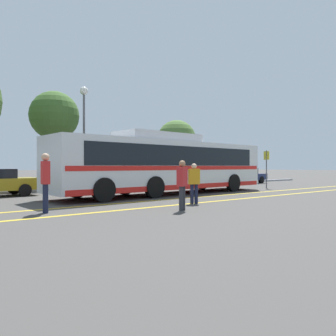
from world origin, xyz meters
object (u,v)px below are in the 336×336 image
object	(u,v)px
pedestrian_1	(194,181)
tree_0	(177,140)
parked_car_4	(243,176)
tree_1	(54,116)
transit_bus	(168,164)
bus_stop_sign	(266,164)
parked_car_2	(101,179)
pedestrian_0	(182,182)
pedestrian_2	(45,179)
parked_car_3	(188,177)
street_lamp	(84,114)

from	to	relation	value
pedestrian_1	tree_0	bearing A→B (deg)	81.21
parked_car_4	tree_1	world-z (taller)	tree_1
transit_bus	bus_stop_sign	xyz separation A→B (m)	(7.90, -0.47, 0.00)
parked_car_2	pedestrian_0	world-z (taller)	pedestrian_0
tree_1	pedestrian_2	bearing A→B (deg)	-110.09
transit_bus	parked_car_2	xyz separation A→B (m)	(-1.90, 3.84, -0.86)
parked_car_3	pedestrian_2	world-z (taller)	pedestrian_2
parked_car_2	bus_stop_sign	size ratio (longest dim) A/B	1.82
parked_car_4	pedestrian_0	size ratio (longest dim) A/B	2.88
parked_car_3	bus_stop_sign	distance (m)	5.42
pedestrian_1	bus_stop_sign	size ratio (longest dim) A/B	0.63
parked_car_2	parked_car_4	world-z (taller)	parked_car_2
transit_bus	tree_0	distance (m)	11.45
pedestrian_1	pedestrian_2	distance (m)	5.47
transit_bus	tree_1	xyz separation A→B (m)	(-3.09, 8.24, 3.21)
pedestrian_0	pedestrian_2	size ratio (longest dim) A/B	0.88
pedestrian_0	pedestrian_1	distance (m)	2.04
pedestrian_1	bus_stop_sign	world-z (taller)	bus_stop_sign
parked_car_3	pedestrian_0	distance (m)	12.39
pedestrian_2	street_lamp	xyz separation A→B (m)	(5.41, 9.50, 3.75)
pedestrian_1	street_lamp	distance (m)	11.18
tree_0	bus_stop_sign	bearing A→B (deg)	-87.41
pedestrian_1	tree_0	xyz separation A→B (m)	(9.35, 12.43, 2.87)
transit_bus	bus_stop_sign	size ratio (longest dim) A/B	5.23
transit_bus	parked_car_3	size ratio (longest dim) A/B	3.05
transit_bus	pedestrian_1	bearing A→B (deg)	-28.00
parked_car_2	parked_car_4	distance (m)	13.20
pedestrian_0	tree_1	size ratio (longest dim) A/B	0.26
transit_bus	parked_car_3	xyz separation A→B (m)	(4.82, 3.91, -0.88)
tree_1	pedestrian_1	bearing A→B (deg)	-84.27
pedestrian_0	bus_stop_sign	xyz separation A→B (m)	(11.39, 4.80, 0.64)
pedestrian_2	tree_0	distance (m)	18.86
pedestrian_2	tree_0	xyz separation A→B (m)	(14.73, 11.47, 2.67)
transit_bus	parked_car_4	world-z (taller)	transit_bus
parked_car_2	pedestrian_0	size ratio (longest dim) A/B	2.74
parked_car_2	parked_car_3	xyz separation A→B (m)	(6.72, 0.07, -0.02)
parked_car_4	pedestrian_2	xyz separation A→B (m)	(-18.53, -7.35, 0.41)
pedestrian_1	pedestrian_2	world-z (taller)	pedestrian_2
pedestrian_0	street_lamp	world-z (taller)	street_lamp
parked_car_4	tree_0	world-z (taller)	tree_0
parked_car_3	tree_0	distance (m)	6.04
pedestrian_1	pedestrian_2	bearing A→B (deg)	-161.97
parked_car_2	pedestrian_1	size ratio (longest dim) A/B	2.89
parked_car_3	pedestrian_0	xyz separation A→B (m)	(-8.32, -9.18, 0.25)
transit_bus	parked_car_2	bearing A→B (deg)	-157.12
transit_bus	street_lamp	world-z (taller)	street_lamp
parked_car_4	bus_stop_sign	world-z (taller)	bus_stop_sign
parked_car_4	parked_car_2	bearing A→B (deg)	88.73
pedestrian_0	bus_stop_sign	size ratio (longest dim) A/B	0.66
parked_car_2	parked_car_4	size ratio (longest dim) A/B	0.95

